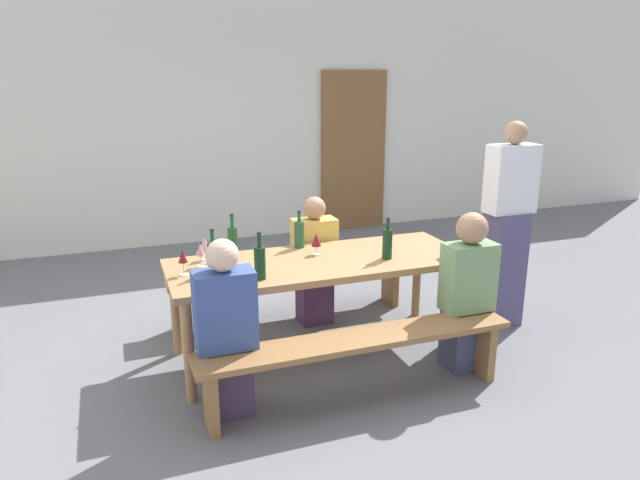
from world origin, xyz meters
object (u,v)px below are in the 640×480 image
(wine_glass_3, at_px, (316,240))
(bench_near, at_px, (358,350))
(wine_bottle_3, at_px, (213,257))
(wine_bottle_4, at_px, (387,243))
(seated_guest_far_0, at_px, (314,264))
(seated_guest_near_1, at_px, (467,294))
(wine_bottle_2, at_px, (233,241))
(tasting_table, at_px, (320,269))
(wine_bottle_1, at_px, (299,234))
(bench_far, at_px, (292,278))
(wine_glass_0, at_px, (205,244))
(seated_guest_near_0, at_px, (226,333))
(standing_host, at_px, (507,230))
(wine_glass_2, at_px, (183,257))
(wine_bottle_0, at_px, (260,262))
(wine_glass_1, at_px, (200,251))
(wooden_door, at_px, (354,152))

(wine_glass_3, bearing_deg, bench_near, -91.02)
(wine_bottle_3, bearing_deg, wine_bottle_4, -5.18)
(wine_bottle_3, height_order, seated_guest_far_0, seated_guest_far_0)
(seated_guest_near_1, bearing_deg, wine_bottle_2, 59.55)
(tasting_table, xyz_separation_m, wine_bottle_3, (-0.79, -0.03, 0.19))
(bench_near, relative_size, wine_bottle_1, 7.17)
(seated_guest_near_1, bearing_deg, seated_guest_far_0, 33.37)
(wine_bottle_3, xyz_separation_m, wine_glass_3, (0.80, 0.16, -0.00))
(tasting_table, bearing_deg, wine_bottle_2, 152.18)
(bench_far, relative_size, wine_glass_0, 11.96)
(seated_guest_near_0, bearing_deg, standing_host, -77.46)
(tasting_table, height_order, wine_glass_2, wine_glass_2)
(seated_guest_near_0, bearing_deg, wine_glass_2, 16.28)
(bench_near, height_order, wine_bottle_1, wine_bottle_1)
(seated_guest_far_0, bearing_deg, bench_near, -7.02)
(bench_far, height_order, seated_guest_far_0, seated_guest_far_0)
(wine_bottle_2, bearing_deg, bench_near, -60.43)
(wine_glass_2, bearing_deg, tasting_table, -0.11)
(wine_glass_2, height_order, standing_host, standing_host)
(bench_far, xyz_separation_m, wine_bottle_3, (-0.79, -0.75, 0.51))
(wine_bottle_0, distance_m, wine_glass_0, 0.60)
(bench_far, bearing_deg, wine_glass_2, -144.08)
(wine_bottle_1, relative_size, wine_bottle_2, 0.91)
(bench_near, relative_size, standing_host, 1.24)
(wine_bottle_0, relative_size, wine_bottle_3, 1.03)
(wine_glass_2, bearing_deg, wine_glass_1, 44.38)
(bench_near, height_order, wine_glass_3, wine_glass_3)
(wine_glass_1, bearing_deg, seated_guest_near_0, -87.73)
(wooden_door, distance_m, wine_bottle_3, 4.18)
(tasting_table, distance_m, seated_guest_near_0, 1.01)
(wine_bottle_1, bearing_deg, tasting_table, -82.52)
(wine_bottle_0, height_order, standing_host, standing_host)
(seated_guest_far_0, bearing_deg, wine_glass_0, -73.40)
(wine_bottle_2, xyz_separation_m, seated_guest_near_0, (-0.24, -0.87, -0.33))
(wine_bottle_4, xyz_separation_m, seated_guest_near_1, (0.43, -0.42, -0.31))
(wine_glass_2, relative_size, wine_glass_3, 1.08)
(wine_glass_2, height_order, seated_guest_far_0, seated_guest_far_0)
(seated_guest_near_1, relative_size, seated_guest_far_0, 1.05)
(wine_bottle_2, bearing_deg, wine_glass_1, -147.75)
(wine_bottle_0, distance_m, wine_glass_3, 0.65)
(tasting_table, distance_m, wine_glass_3, 0.22)
(wine_glass_1, bearing_deg, wine_bottle_1, 14.61)
(wine_bottle_0, height_order, seated_guest_far_0, seated_guest_far_0)
(wine_glass_2, bearing_deg, wine_bottle_1, 20.10)
(wine_glass_0, xyz_separation_m, wine_glass_3, (0.81, -0.16, -0.01))
(wine_glass_2, bearing_deg, standing_host, -0.52)
(wine_bottle_1, bearing_deg, wooden_door, 59.64)
(wine_bottle_1, distance_m, seated_guest_near_1, 1.35)
(wine_glass_2, bearing_deg, bench_near, -36.07)
(wine_glass_3, relative_size, seated_guest_near_1, 0.14)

